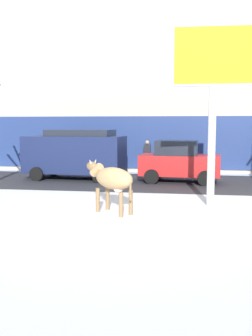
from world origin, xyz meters
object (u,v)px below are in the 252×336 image
cow_tan (112,179)px  car_red_hatchback (179,161)px  car_navy_van (75,153)px  billboard (214,67)px  pedestrian_near_billboard (147,157)px

cow_tan → car_red_hatchback: bearing=74.2°
cow_tan → car_navy_van: size_ratio=0.37×
billboard → car_navy_van: 8.45m
cow_tan → car_navy_van: 7.30m
cow_tan → billboard: (2.89, 1.43, 3.32)m
car_red_hatchback → pedestrian_near_billboard: bearing=120.3°
cow_tan → car_red_hatchback: (1.82, 6.43, -0.07)m
billboard → car_navy_van: bearing=138.6°
car_navy_van → pedestrian_near_billboard: size_ratio=2.73×
car_red_hatchback → cow_tan: bearing=-105.8°
pedestrian_near_billboard → billboard: bearing=-70.6°
car_navy_van → pedestrian_near_billboard: car_navy_van is taller
cow_tan → car_red_hatchback: car_red_hatchback is taller
billboard → car_red_hatchback: (-1.07, 4.99, -3.39)m
car_navy_van → car_red_hatchback: (4.84, -0.21, -0.32)m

